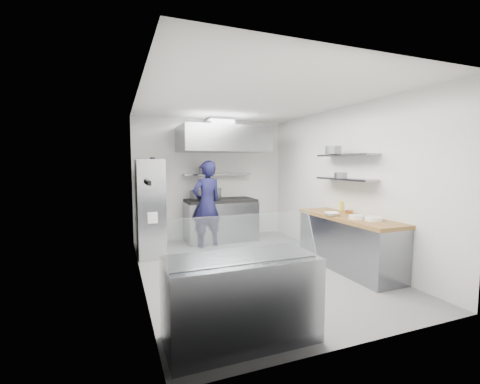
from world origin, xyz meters
name	(u,v)px	position (x,y,z in m)	size (l,w,h in m)	color
floor	(253,268)	(0.00, 0.00, 0.00)	(5.00, 5.00, 0.00)	slate
ceiling	(253,100)	(0.00, 0.00, 2.80)	(5.00, 5.00, 0.00)	silver
wall_back	(211,179)	(0.00, 2.50, 1.40)	(3.60, 0.02, 2.80)	white
wall_front	(359,203)	(0.00, -2.50, 1.40)	(3.60, 0.02, 2.80)	white
wall_left	(140,189)	(-1.80, 0.00, 1.40)	(5.00, 0.02, 2.80)	white
wall_right	(341,184)	(1.80, 0.00, 1.40)	(5.00, 0.02, 2.80)	white
gas_range	(221,221)	(0.10, 2.10, 0.45)	(1.60, 0.80, 0.90)	gray
cooktop	(220,200)	(0.10, 2.10, 0.93)	(1.57, 0.78, 0.06)	black
stock_pot_left	(197,194)	(-0.39, 2.39, 1.06)	(0.29, 0.29, 0.20)	slate
stock_pot_mid	(214,193)	(0.03, 2.36, 1.08)	(0.33, 0.33, 0.24)	slate
over_range_shelf	(217,174)	(0.10, 2.34, 1.52)	(1.60, 0.30, 0.04)	gray
shelf_pot_a	(205,170)	(-0.21, 2.28, 1.63)	(0.28, 0.28, 0.18)	slate
extractor_hood	(223,140)	(0.10, 1.93, 2.30)	(1.90, 1.15, 0.55)	gray
hood_duct	(219,123)	(0.10, 2.15, 2.68)	(0.55, 0.55, 0.24)	slate
red_firebox	(158,179)	(-1.25, 2.44, 1.42)	(0.22, 0.10, 0.26)	red
chef	(207,204)	(-0.34, 1.66, 0.92)	(0.67, 0.44, 1.83)	#121237
wire_rack	(150,208)	(-1.53, 1.46, 0.93)	(0.50, 0.90, 1.85)	silver
rack_bin_a	(152,217)	(-1.53, 1.06, 0.80)	(0.17, 0.21, 0.19)	white
rack_bin_b	(150,188)	(-1.53, 1.40, 1.30)	(0.13, 0.16, 0.15)	yellow
rack_jar	(153,162)	(-1.48, 1.25, 1.80)	(0.10, 0.10, 0.18)	black
knife_strip	(147,182)	(-1.78, -0.90, 1.55)	(0.04, 0.55, 0.05)	black
prep_counter_base	(348,244)	(1.48, -0.60, 0.42)	(0.62, 2.00, 0.84)	gray
prep_counter_top	(348,218)	(1.48, -0.60, 0.87)	(0.65, 2.04, 0.06)	olive
plate_stack_a	(374,219)	(1.54, -1.10, 0.93)	(0.27, 0.27, 0.06)	white
plate_stack_b	(356,217)	(1.40, -0.88, 0.93)	(0.23, 0.23, 0.06)	white
copper_pan	(349,212)	(1.67, -0.38, 0.93)	(0.14, 0.14, 0.06)	#B46F32
squeeze_bottle	(341,206)	(1.75, -0.07, 0.99)	(0.05, 0.05, 0.18)	yellow
mixing_bowl	(332,214)	(1.23, -0.48, 0.93)	(0.24, 0.24, 0.06)	white
wall_shelf_lower	(345,179)	(1.64, -0.30, 1.50)	(0.30, 1.30, 0.04)	gray
wall_shelf_upper	(346,155)	(1.64, -0.30, 1.92)	(0.30, 1.30, 0.04)	gray
shelf_pot_c	(341,175)	(1.47, -0.39, 1.57)	(0.22, 0.22, 0.10)	slate
shelf_pot_d	(333,150)	(1.49, -0.14, 2.01)	(0.28, 0.28, 0.14)	slate
display_case	(241,299)	(-1.00, -2.00, 0.42)	(1.50, 0.70, 0.85)	gray
display_glass	(246,238)	(-1.00, -2.12, 1.07)	(1.47, 0.02, 0.45)	silver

